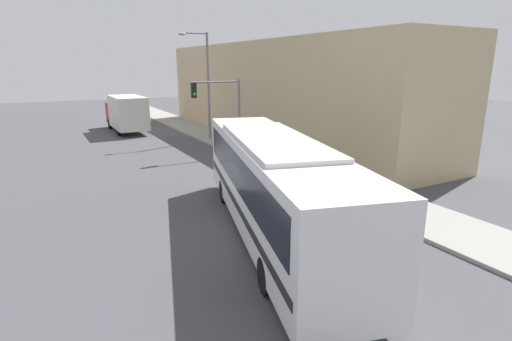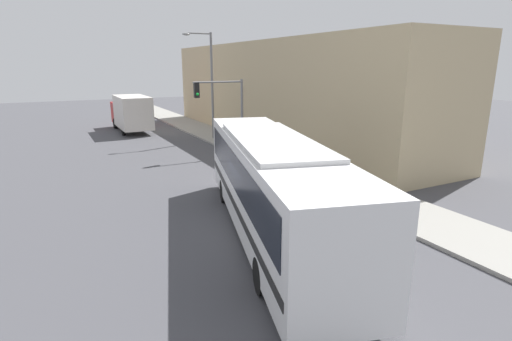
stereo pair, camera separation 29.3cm
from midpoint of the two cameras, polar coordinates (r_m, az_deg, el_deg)
The scene contains 9 objects.
ground_plane at distance 13.76m, azimuth 0.71°, elevation -9.14°, with size 120.00×120.00×0.00m, color #47474C.
sidewalk at distance 33.75m, azimuth -6.47°, elevation 5.35°, with size 3.08×70.00×0.13m.
building_facade at distance 31.96m, azimuth 3.64°, elevation 11.30°, with size 6.00×30.43×7.25m.
city_bus at distance 13.02m, azimuth 2.89°, elevation -1.50°, with size 5.65×12.35×3.36m.
delivery_truck at distance 36.15m, azimuth -17.21°, elevation 7.97°, with size 2.37×7.07×3.07m.
fire_hydrant at distance 20.03m, azimuth 6.98°, elevation 0.05°, with size 0.23×0.31×0.75m.
traffic_light_pole at distance 25.20m, azimuth -4.19°, elevation 9.67°, with size 3.28×0.35×4.60m.
parking_meter at distance 24.27m, azimuth 0.00°, elevation 4.14°, with size 0.14×0.14×1.40m.
street_lamp at distance 30.41m, azimuth -6.49°, elevation 12.99°, with size 2.23×0.28×7.73m.
Camera 2 is at (-5.86, -11.12, 5.60)m, focal length 28.00 mm.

